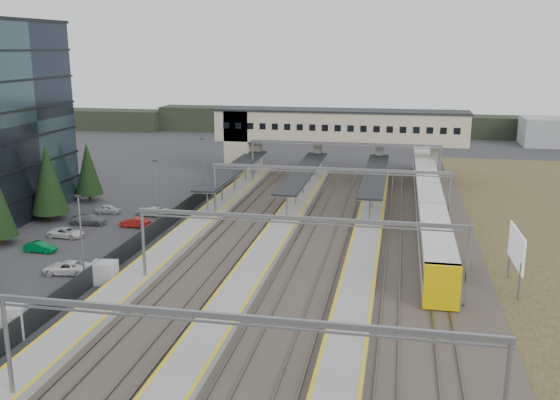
% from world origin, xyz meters
% --- Properties ---
extents(ground, '(220.00, 220.00, 0.00)m').
position_xyz_m(ground, '(0.00, 0.00, 0.00)').
color(ground, '#2B2B2D').
rests_on(ground, ground).
extents(car_park, '(10.58, 44.52, 1.27)m').
position_xyz_m(car_park, '(-13.69, -7.68, 0.60)').
color(car_park, silver).
rests_on(car_park, ground).
extents(lampposts, '(0.50, 53.25, 8.07)m').
position_xyz_m(lampposts, '(-8.00, 1.25, 4.34)').
color(lampposts, slate).
rests_on(lampposts, ground).
extents(fence, '(0.08, 90.00, 2.00)m').
position_xyz_m(fence, '(-6.50, 5.00, 1.00)').
color(fence, '#26282B').
rests_on(fence, ground).
extents(relay_cabin_near, '(3.64, 3.18, 2.53)m').
position_xyz_m(relay_cabin_near, '(-8.18, -19.68, 1.26)').
color(relay_cabin_near, '#95979A').
rests_on(relay_cabin_near, ground).
extents(relay_cabin_far, '(2.40, 2.10, 1.98)m').
position_xyz_m(relay_cabin_far, '(-5.83, -8.26, 0.99)').
color(relay_cabin_far, '#95979A').
rests_on(relay_cabin_far, ground).
extents(rail_corridor, '(34.00, 90.00, 0.92)m').
position_xyz_m(rail_corridor, '(9.34, 5.00, 0.29)').
color(rail_corridor, '#39342C').
rests_on(rail_corridor, ground).
extents(canopies, '(23.10, 30.00, 3.28)m').
position_xyz_m(canopies, '(7.00, 27.00, 3.92)').
color(canopies, black).
rests_on(canopies, ground).
extents(footbridge, '(40.40, 6.40, 11.20)m').
position_xyz_m(footbridge, '(7.70, 42.00, 7.93)').
color(footbridge, tan).
rests_on(footbridge, ground).
extents(gantries, '(28.40, 62.28, 7.17)m').
position_xyz_m(gantries, '(12.00, 3.00, 6.00)').
color(gantries, slate).
rests_on(gantries, ground).
extents(train, '(2.99, 62.46, 3.76)m').
position_xyz_m(train, '(24.00, 21.60, 2.14)').
color(train, beige).
rests_on(train, ground).
extents(billboard, '(0.32, 6.37, 5.48)m').
position_xyz_m(billboard, '(30.62, -2.75, 3.71)').
color(billboard, slate).
rests_on(billboard, ground).
extents(treeline_far, '(170.00, 19.00, 7.00)m').
position_xyz_m(treeline_far, '(23.81, 92.28, 2.95)').
color(treeline_far, black).
rests_on(treeline_far, ground).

